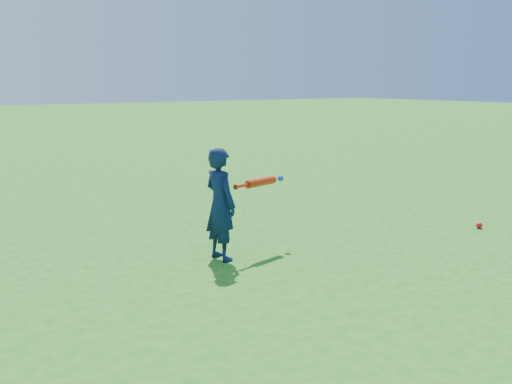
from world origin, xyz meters
The scene contains 4 objects.
ground centered at (0.00, 0.00, 0.00)m, with size 80.00×80.00×0.00m, color #226E1A.
child centered at (-0.46, 0.50, 0.54)m, with size 0.39×0.26×1.07m, color #0D1A3F.
ground_ball_red centered at (2.60, -0.20, 0.04)m, with size 0.07×0.07×0.07m, color red.
bat_swing centered at (0.09, 0.59, 0.68)m, with size 0.70×0.21×0.08m.
Camera 1 is at (-3.13, -4.02, 1.67)m, focal length 40.00 mm.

